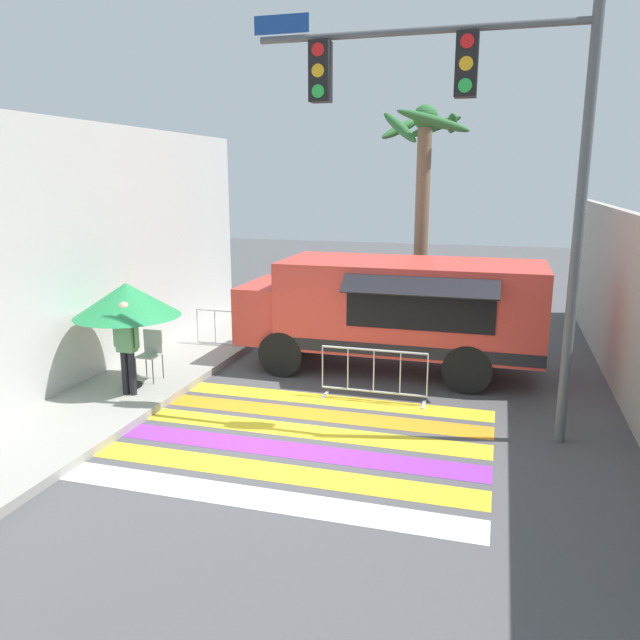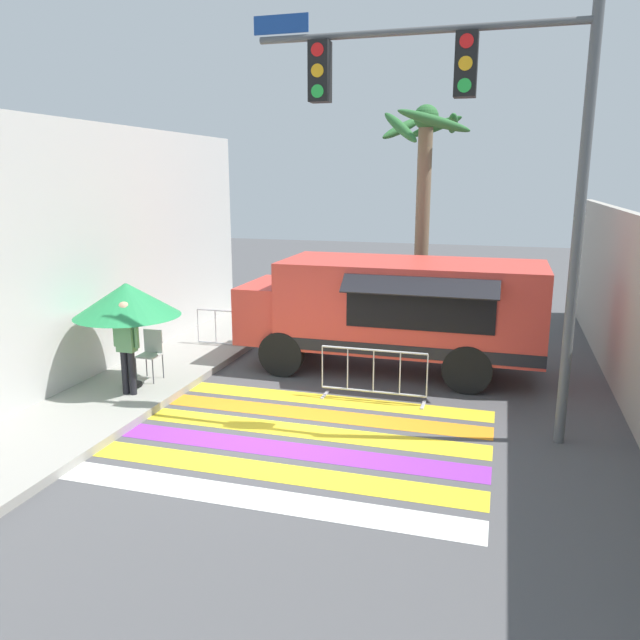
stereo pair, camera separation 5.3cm
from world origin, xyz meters
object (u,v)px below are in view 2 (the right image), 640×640
(food_truck, at_px, (388,307))
(folding_chair, at_px, (151,350))
(vendor_person, at_px, (126,342))
(palm_tree, at_px, (423,181))
(barricade_side, at_px, (234,332))
(traffic_signal_pole, at_px, (471,131))
(patio_umbrella, at_px, (127,300))
(barricade_front, at_px, (373,376))

(food_truck, height_order, folding_chair, food_truck)
(vendor_person, height_order, palm_tree, palm_tree)
(folding_chair, relative_size, barricade_side, 0.52)
(barricade_side, bearing_deg, traffic_signal_pole, -31.62)
(patio_umbrella, xyz_separation_m, barricade_side, (0.67, 3.28, -1.36))
(food_truck, height_order, vendor_person, food_truck)
(barricade_side, relative_size, palm_tree, 0.33)
(vendor_person, xyz_separation_m, palm_tree, (4.55, 6.14, 2.85))
(palm_tree, bearing_deg, food_truck, -95.94)
(food_truck, height_order, palm_tree, palm_tree)
(food_truck, height_order, traffic_signal_pole, traffic_signal_pole)
(barricade_front, bearing_deg, vendor_person, -163.37)
(folding_chair, distance_m, barricade_side, 2.83)
(traffic_signal_pole, xyz_separation_m, folding_chair, (-6.04, 0.62, -4.03))
(traffic_signal_pole, relative_size, barricade_front, 3.28)
(traffic_signal_pole, height_order, barricade_side, traffic_signal_pole)
(food_truck, bearing_deg, traffic_signal_pole, -60.18)
(traffic_signal_pole, bearing_deg, vendor_person, -177.11)
(vendor_person, relative_size, barricade_front, 0.88)
(food_truck, distance_m, barricade_side, 3.91)
(folding_chair, distance_m, palm_tree, 7.70)
(folding_chair, xyz_separation_m, palm_tree, (4.63, 5.22, 3.26))
(barricade_front, distance_m, barricade_side, 4.56)
(barricade_side, bearing_deg, patio_umbrella, -101.62)
(barricade_front, relative_size, barricade_side, 1.06)
(traffic_signal_pole, relative_size, barricade_side, 3.47)
(patio_umbrella, xyz_separation_m, palm_tree, (4.76, 5.73, 2.15))
(barricade_front, relative_size, palm_tree, 0.35)
(vendor_person, bearing_deg, barricade_front, 0.23)
(food_truck, xyz_separation_m, vendor_person, (-4.26, -3.28, -0.25))
(palm_tree, bearing_deg, barricade_front, -92.22)
(food_truck, relative_size, traffic_signal_pole, 0.96)
(barricade_side, bearing_deg, food_truck, -6.10)
(patio_umbrella, bearing_deg, barricade_front, 11.13)
(folding_chair, relative_size, palm_tree, 0.17)
(vendor_person, bearing_deg, palm_tree, 37.03)
(traffic_signal_pole, bearing_deg, barricade_side, 148.38)
(food_truck, relative_size, vendor_person, 3.61)
(traffic_signal_pole, bearing_deg, barricade_front, 147.84)
(traffic_signal_pole, distance_m, palm_tree, 6.05)
(vendor_person, bearing_deg, folding_chair, 78.14)
(traffic_signal_pole, relative_size, folding_chair, 6.63)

